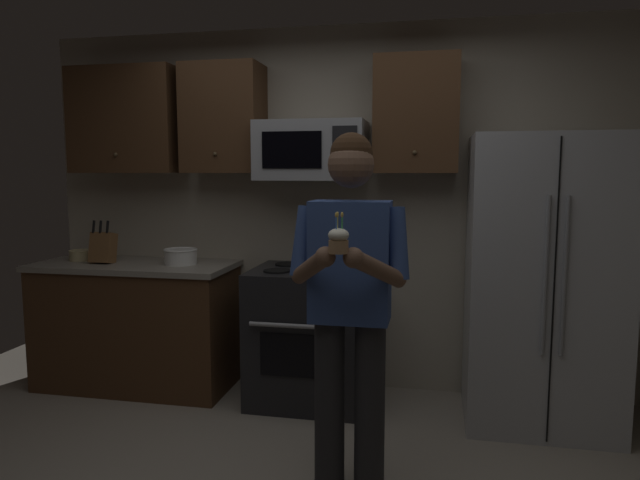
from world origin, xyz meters
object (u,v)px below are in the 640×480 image
(refrigerator, at_px, (542,282))
(person, at_px, (350,294))
(oven_range, at_px, (308,335))
(bowl_large_white, at_px, (181,256))
(knife_block, at_px, (103,247))
(bowl_small_colored, at_px, (81,255))
(microwave, at_px, (312,151))
(cupcake, at_px, (339,240))

(refrigerator, height_order, person, refrigerator)
(oven_range, height_order, refrigerator, refrigerator)
(bowl_large_white, height_order, person, person)
(knife_block, bearing_deg, oven_range, 1.11)
(bowl_small_colored, bearing_deg, microwave, 2.21)
(microwave, xyz_separation_m, bowl_large_white, (-0.94, -0.09, -0.74))
(refrigerator, xyz_separation_m, bowl_large_white, (-2.44, 0.07, 0.08))
(oven_range, bearing_deg, bowl_large_white, 178.12)
(microwave, distance_m, bowl_small_colored, 1.92)
(cupcake, bearing_deg, knife_block, 145.15)
(person, bearing_deg, oven_range, 112.69)
(bowl_small_colored, bearing_deg, cupcake, -33.31)
(refrigerator, relative_size, bowl_large_white, 7.50)
(knife_block, distance_m, bowl_large_white, 0.58)
(knife_block, xyz_separation_m, bowl_large_white, (0.57, 0.06, -0.05))
(refrigerator, distance_m, knife_block, 3.02)
(refrigerator, bearing_deg, person, -135.63)
(person, bearing_deg, refrigerator, 44.37)
(oven_range, relative_size, microwave, 1.26)
(oven_range, relative_size, bowl_small_colored, 5.63)
(microwave, bearing_deg, person, -69.39)
(refrigerator, bearing_deg, oven_range, 178.50)
(bowl_small_colored, bearing_deg, knife_block, -18.58)
(refrigerator, relative_size, bowl_small_colored, 10.87)
(oven_range, relative_size, cupcake, 5.36)
(bowl_large_white, relative_size, bowl_small_colored, 1.45)
(microwave, relative_size, cupcake, 4.26)
(oven_range, relative_size, person, 0.53)
(cupcake, bearing_deg, bowl_large_white, 134.22)
(knife_block, relative_size, person, 0.18)
(microwave, distance_m, knife_block, 1.67)
(microwave, xyz_separation_m, refrigerator, (1.50, -0.16, -0.82))
(oven_range, xyz_separation_m, cupcake, (0.45, -1.40, 0.83))
(bowl_large_white, bearing_deg, knife_block, -174.00)
(oven_range, distance_m, refrigerator, 1.56)
(bowl_small_colored, distance_m, person, 2.47)
(oven_range, height_order, cupcake, cupcake)
(oven_range, bearing_deg, cupcake, -72.27)
(person, distance_m, cupcake, 0.44)
(microwave, bearing_deg, oven_range, -90.02)
(cupcake, bearing_deg, microwave, 106.42)
(bowl_large_white, bearing_deg, cupcake, -45.78)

